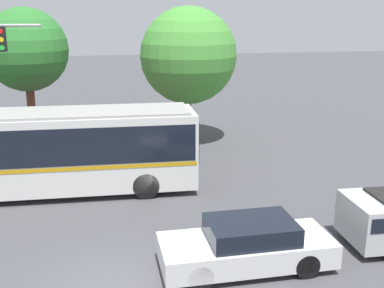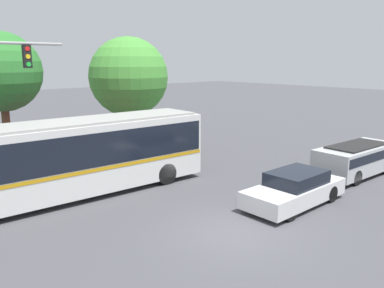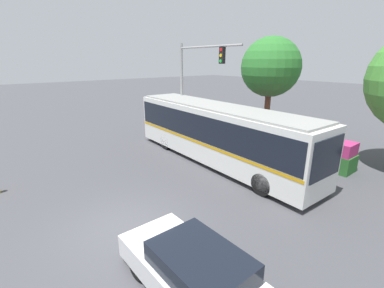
# 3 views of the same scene
# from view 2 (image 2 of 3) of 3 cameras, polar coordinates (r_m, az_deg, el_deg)

# --- Properties ---
(ground_plane) EXTENTS (140.00, 140.00, 0.00)m
(ground_plane) POSITION_cam_2_polar(r_m,az_deg,el_deg) (13.35, 6.30, -12.79)
(ground_plane) COLOR #444449
(city_bus) EXTENTS (12.46, 2.93, 3.21)m
(city_bus) POSITION_cam_2_polar(r_m,az_deg,el_deg) (16.71, -17.90, -1.55)
(city_bus) COLOR silver
(city_bus) RESTS_ON ground
(sedan_foreground) EXTENTS (4.69, 1.88, 1.36)m
(sedan_foreground) POSITION_cam_2_polar(r_m,az_deg,el_deg) (15.94, 14.86, -6.41)
(sedan_foreground) COLOR silver
(sedan_foreground) RESTS_ON ground
(suv_left_lane) EXTENTS (5.05, 2.13, 1.57)m
(suv_left_lane) POSITION_cam_2_polar(r_m,az_deg,el_deg) (20.89, 22.96, -1.81)
(suv_left_lane) COLOR #B2B5B7
(suv_left_lane) RESTS_ON ground
(flowering_hedge) EXTENTS (7.33, 1.22, 1.56)m
(flowering_hedge) POSITION_cam_2_polar(r_m,az_deg,el_deg) (21.36, -17.12, -1.53)
(flowering_hedge) COLOR #286028
(flowering_hedge) RESTS_ON ground
(street_tree_left) EXTENTS (3.88, 3.88, 7.03)m
(street_tree_left) POSITION_cam_2_polar(r_m,az_deg,el_deg) (21.26, -26.23, 9.41)
(street_tree_left) COLOR brown
(street_tree_left) RESTS_ON ground
(street_tree_centre) EXTENTS (5.05, 5.05, 7.12)m
(street_tree_centre) POSITION_cam_2_polar(r_m,az_deg,el_deg) (25.49, -9.28, 9.69)
(street_tree_centre) COLOR brown
(street_tree_centre) RESTS_ON ground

